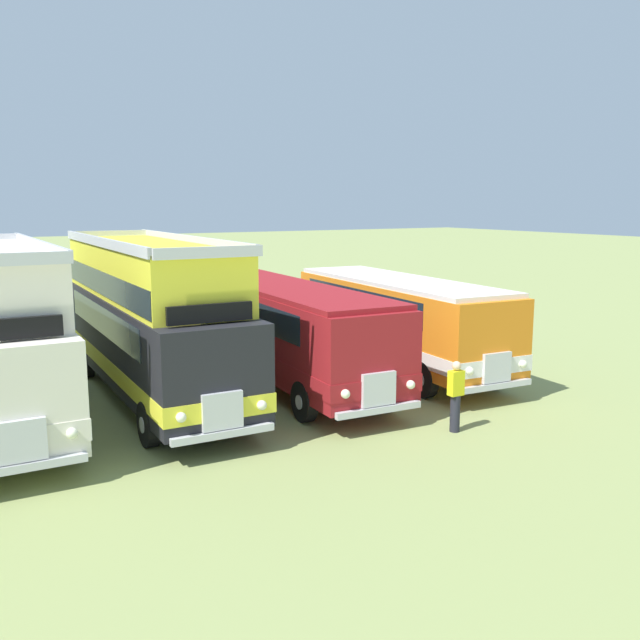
# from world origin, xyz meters

# --- Properties ---
(bus_sixth_in_row) EXTENTS (2.73, 10.82, 4.52)m
(bus_sixth_in_row) POSITION_xyz_m (6.00, 0.34, 2.36)
(bus_sixth_in_row) COLOR black
(bus_sixth_in_row) RESTS_ON ground
(bus_seventh_in_row) EXTENTS (3.01, 11.19, 2.99)m
(bus_seventh_in_row) POSITION_xyz_m (10.00, 0.23, 1.76)
(bus_seventh_in_row) COLOR maroon
(bus_seventh_in_row) RESTS_ON ground
(bus_eighth_in_row) EXTENTS (3.09, 9.95, 2.99)m
(bus_eighth_in_row) POSITION_xyz_m (14.00, -0.17, 1.75)
(bus_eighth_in_row) COLOR orange
(bus_eighth_in_row) RESTS_ON ground
(marshal_person) EXTENTS (0.36, 0.24, 1.73)m
(marshal_person) POSITION_xyz_m (11.46, -6.08, 0.89)
(marshal_person) COLOR #23232D
(marshal_person) RESTS_ON ground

